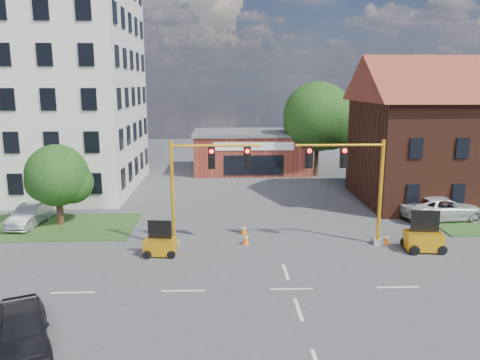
{
  "coord_description": "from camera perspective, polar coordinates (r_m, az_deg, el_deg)",
  "views": [
    {
      "loc": [
        -3.15,
        -20.01,
        9.31
      ],
      "look_at": [
        -2.0,
        10.0,
        3.1
      ],
      "focal_mm": 35.0,
      "sensor_mm": 36.0,
      "label": 1
    }
  ],
  "objects": [
    {
      "name": "ground",
      "position": [
        22.29,
        6.3,
        -13.07
      ],
      "size": [
        120.0,
        120.0,
        0.0
      ],
      "primitive_type": "plane",
      "color": "#474749",
      "rests_on": "ground"
    },
    {
      "name": "lane_markings",
      "position": [
        19.64,
        7.63,
        -16.7
      ],
      "size": [
        60.0,
        36.0,
        0.01
      ],
      "primitive_type": null,
      "color": "white",
      "rests_on": "ground"
    },
    {
      "name": "office_block",
      "position": [
        45.18,
        -24.66,
        11.92
      ],
      "size": [
        18.4,
        15.4,
        20.6
      ],
      "color": "silver",
      "rests_on": "ground"
    },
    {
      "name": "brick_shop",
      "position": [
        50.6,
        1.39,
        3.56
      ],
      "size": [
        12.4,
        8.4,
        4.3
      ],
      "color": "maroon",
      "rests_on": "ground"
    },
    {
      "name": "tree_large",
      "position": [
        48.27,
        9.85,
        7.34
      ],
      "size": [
        7.35,
        7.0,
        9.55
      ],
      "color": "#381F14",
      "rests_on": "ground"
    },
    {
      "name": "tree_nw_front",
      "position": [
        32.95,
        -21.0,
        0.31
      ],
      "size": [
        4.28,
        4.07,
        5.44
      ],
      "color": "#381F14",
      "rests_on": "ground"
    },
    {
      "name": "signal_mast_west",
      "position": [
        26.59,
        -4.75,
        -0.05
      ],
      "size": [
        5.3,
        0.6,
        6.2
      ],
      "color": "gray",
      "rests_on": "ground"
    },
    {
      "name": "signal_mast_east",
      "position": [
        27.6,
        13.63,
        0.09
      ],
      "size": [
        5.3,
        0.6,
        6.2
      ],
      "color": "gray",
      "rests_on": "ground"
    },
    {
      "name": "trailer_west",
      "position": [
        26.36,
        -9.69,
        -7.8
      ],
      "size": [
        1.78,
        1.29,
        1.9
      ],
      "rotation": [
        0.0,
        0.0,
        -0.11
      ],
      "color": "#FFAB15",
      "rests_on": "ground"
    },
    {
      "name": "trailer_east",
      "position": [
        28.55,
        21.48,
        -6.69
      ],
      "size": [
        2.13,
        1.56,
        2.26
      ],
      "rotation": [
        0.0,
        0.0,
        -0.13
      ],
      "color": "#FFAB15",
      "rests_on": "ground"
    },
    {
      "name": "cone_a",
      "position": [
        27.79,
        0.73,
        -7.15
      ],
      "size": [
        0.4,
        0.4,
        0.7
      ],
      "color": "orange",
      "rests_on": "ground"
    },
    {
      "name": "cone_b",
      "position": [
        29.56,
        0.51,
        -5.98
      ],
      "size": [
        0.4,
        0.4,
        0.7
      ],
      "color": "orange",
      "rests_on": "ground"
    },
    {
      "name": "cone_c",
      "position": [
        29.07,
        17.38,
        -6.84
      ],
      "size": [
        0.4,
        0.4,
        0.7
      ],
      "color": "orange",
      "rests_on": "ground"
    },
    {
      "name": "cone_d",
      "position": [
        29.11,
        19.85,
        -6.99
      ],
      "size": [
        0.4,
        0.4,
        0.7
      ],
      "color": "orange",
      "rests_on": "ground"
    },
    {
      "name": "pickup_white",
      "position": [
        35.43,
        23.43,
        -3.18
      ],
      "size": [
        6.12,
        3.35,
        1.62
      ],
      "primitive_type": "imported",
      "rotation": [
        0.0,
        0.0,
        1.69
      ],
      "color": "silver",
      "rests_on": "ground"
    },
    {
      "name": "sedan_dark",
      "position": [
        19.08,
        -25.11,
        -16.1
      ],
      "size": [
        3.48,
        4.84,
        1.53
      ],
      "primitive_type": "imported",
      "rotation": [
        0.0,
        0.0,
        0.42
      ],
      "color": "black",
      "rests_on": "ground"
    },
    {
      "name": "sedan_silver_front",
      "position": [
        34.13,
        -24.27,
        -3.98
      ],
      "size": [
        1.81,
        4.36,
        1.4
      ],
      "primitive_type": "imported",
      "rotation": [
        0.0,
        0.0,
        -0.08
      ],
      "color": "#ABAEB3",
      "rests_on": "ground"
    }
  ]
}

